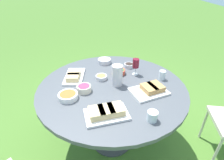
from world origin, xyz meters
TOP-DOWN VIEW (x-y plane):
  - ground_plane at (0.00, 0.00)m, footprint 40.00×40.00m
  - dining_table at (0.00, 0.00)m, footprint 1.41×1.41m
  - water_pitcher at (-0.01, 0.05)m, footprint 0.11×0.10m
  - wine_glass at (-0.21, 0.25)m, footprint 0.07×0.07m
  - platter_bread_main at (0.42, -0.05)m, footprint 0.27×0.36m
  - platter_charcuterie at (-0.14, -0.39)m, footprint 0.34×0.19m
  - platter_sandwich_side at (0.12, 0.35)m, footprint 0.33×0.38m
  - bowl_fries at (-0.12, -0.11)m, footprint 0.12×0.12m
  - bowl_salad at (-0.23, 0.08)m, footprint 0.14×0.14m
  - bowl_olives at (-0.38, 0.20)m, footprint 0.11×0.11m
  - bowl_dip_red at (0.09, -0.25)m, footprint 0.13×0.13m
  - bowl_dip_cream at (-0.50, -0.08)m, footprint 0.15×0.15m
  - bowl_roasted_veg at (0.20, -0.38)m, footprint 0.17×0.17m
  - cup_water_near at (0.48, 0.28)m, footprint 0.08×0.08m
  - cup_water_far at (-0.10, 0.51)m, footprint 0.06×0.06m

SIDE VIEW (x-z plane):
  - ground_plane at x=0.00m, z-range 0.00..0.00m
  - dining_table at x=0.00m, z-range 0.30..1.08m
  - bowl_fries at x=-0.12m, z-range 0.78..0.82m
  - bowl_olives at x=-0.38m, z-range 0.78..0.82m
  - platter_charcuterie at x=-0.14m, z-range 0.77..0.84m
  - platter_sandwich_side at x=0.12m, z-range 0.77..0.84m
  - bowl_salad at x=-0.23m, z-range 0.78..0.83m
  - bowl_roasted_veg at x=0.20m, z-range 0.78..0.83m
  - bowl_dip_cream at x=-0.50m, z-range 0.78..0.83m
  - platter_bread_main at x=0.42m, z-range 0.78..0.85m
  - bowl_dip_red at x=0.09m, z-range 0.78..0.84m
  - cup_water_near at x=0.48m, z-range 0.78..0.86m
  - cup_water_far at x=-0.10m, z-range 0.78..0.87m
  - water_pitcher at x=-0.01m, z-range 0.78..0.98m
  - wine_glass at x=-0.21m, z-range 0.81..0.99m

